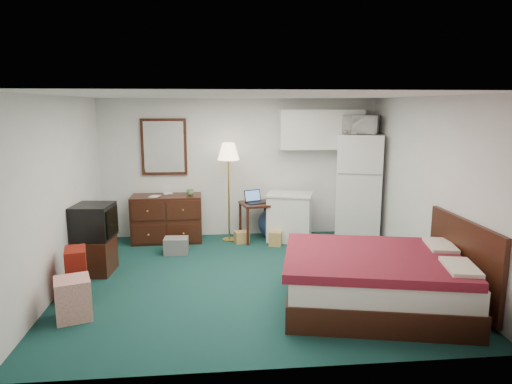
{
  "coord_description": "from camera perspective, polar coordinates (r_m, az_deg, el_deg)",
  "views": [
    {
      "loc": [
        -0.51,
        -6.01,
        2.37
      ],
      "look_at": [
        0.12,
        0.46,
        1.14
      ],
      "focal_mm": 32.0,
      "sensor_mm": 36.0,
      "label": 1
    }
  ],
  "objects": [
    {
      "name": "floor",
      "position": [
        6.48,
        -0.68,
        -10.71
      ],
      "size": [
        5.0,
        4.5,
        0.01
      ],
      "primitive_type": "cube",
      "color": "#0F413F",
      "rests_on": "ground"
    },
    {
      "name": "ceiling",
      "position": [
        6.03,
        -0.74,
        11.98
      ],
      "size": [
        5.0,
        4.5,
        0.01
      ],
      "primitive_type": "cube",
      "color": "silver",
      "rests_on": "walls"
    },
    {
      "name": "walls",
      "position": [
        6.14,
        -0.71,
        0.22
      ],
      "size": [
        5.01,
        4.51,
        2.5
      ],
      "color": "silver",
      "rests_on": "floor"
    },
    {
      "name": "mirror",
      "position": [
        8.3,
        -11.42,
        5.56
      ],
      "size": [
        0.8,
        0.06,
        1.0
      ],
      "primitive_type": null,
      "color": "white",
      "rests_on": "walls"
    },
    {
      "name": "upper_cabinets",
      "position": [
        8.33,
        8.11,
        7.75
      ],
      "size": [
        1.5,
        0.35,
        0.7
      ],
      "primitive_type": null,
      "color": "white",
      "rests_on": "walls"
    },
    {
      "name": "headboard",
      "position": [
        6.04,
        24.46,
        -7.79
      ],
      "size": [
        0.06,
        1.56,
        1.0
      ],
      "primitive_type": null,
      "color": "#39140A",
      "rests_on": "walls"
    },
    {
      "name": "dresser",
      "position": [
        8.21,
        -11.06,
        -3.26
      ],
      "size": [
        1.22,
        0.57,
        0.83
      ],
      "primitive_type": null,
      "rotation": [
        0.0,
        0.0,
        0.01
      ],
      "color": "#39140A",
      "rests_on": "floor"
    },
    {
      "name": "floor_lamp",
      "position": [
        8.02,
        -3.41,
        -0.05
      ],
      "size": [
        0.46,
        0.46,
        1.74
      ],
      "primitive_type": null,
      "rotation": [
        0.0,
        0.0,
        -0.25
      ],
      "color": "gold",
      "rests_on": "floor"
    },
    {
      "name": "desk",
      "position": [
        8.13,
        0.1,
        -3.71
      ],
      "size": [
        0.64,
        0.64,
        0.68
      ],
      "primitive_type": null,
      "rotation": [
        0.0,
        0.0,
        0.21
      ],
      "color": "#39140A",
      "rests_on": "floor"
    },
    {
      "name": "exercise_ball",
      "position": [
        8.31,
        2.13,
        -3.9
      ],
      "size": [
        0.54,
        0.54,
        0.54
      ],
      "primitive_type": "sphere",
      "rotation": [
        0.0,
        0.0,
        -0.01
      ],
      "color": "navy",
      "rests_on": "floor"
    },
    {
      "name": "kitchen_counter",
      "position": [
        8.15,
        4.21,
        -3.22
      ],
      "size": [
        0.88,
        0.76,
        0.81
      ],
      "primitive_type": null,
      "rotation": [
        0.0,
        0.0,
        -0.3
      ],
      "color": "white",
      "rests_on": "floor"
    },
    {
      "name": "fridge",
      "position": [
        8.44,
        12.73,
        0.71
      ],
      "size": [
        0.97,
        0.97,
        1.88
      ],
      "primitive_type": null,
      "rotation": [
        0.0,
        0.0,
        -0.32
      ],
      "color": "white",
      "rests_on": "floor"
    },
    {
      "name": "bed",
      "position": [
        5.67,
        14.7,
        -10.76
      ],
      "size": [
        2.33,
        1.99,
        0.65
      ],
      "primitive_type": null,
      "rotation": [
        0.0,
        0.0,
        -0.22
      ],
      "color": "maroon",
      "rests_on": "floor"
    },
    {
      "name": "tv_stand",
      "position": [
        7.0,
        -19.48,
        -7.54
      ],
      "size": [
        0.55,
        0.59,
        0.5
      ],
      "primitive_type": null,
      "rotation": [
        0.0,
        0.0,
        -0.1
      ],
      "color": "#39140A",
      "rests_on": "floor"
    },
    {
      "name": "suitcase",
      "position": [
        6.19,
        -21.52,
        -9.4
      ],
      "size": [
        0.33,
        0.44,
        0.63
      ],
      "primitive_type": null,
      "rotation": [
        0.0,
        0.0,
        0.25
      ],
      "color": "maroon",
      "rests_on": "floor"
    },
    {
      "name": "retail_box",
      "position": [
        5.65,
        -21.9,
        -12.26
      ],
      "size": [
        0.48,
        0.48,
        0.47
      ],
      "primitive_type": null,
      "rotation": [
        0.0,
        0.0,
        0.33
      ],
      "color": "beige",
      "rests_on": "floor"
    },
    {
      "name": "file_bin",
      "position": [
        7.56,
        -9.94,
        -6.63
      ],
      "size": [
        0.39,
        0.3,
        0.27
      ],
      "primitive_type": null,
      "rotation": [
        0.0,
        0.0,
        -0.04
      ],
      "color": "slate",
      "rests_on": "floor"
    },
    {
      "name": "cardboard_box_a",
      "position": [
        8.05,
        -1.81,
        -5.64
      ],
      "size": [
        0.28,
        0.25,
        0.2
      ],
      "primitive_type": null,
      "rotation": [
        0.0,
        0.0,
        0.22
      ],
      "color": "#AB824A",
      "rests_on": "floor"
    },
    {
      "name": "cardboard_box_b",
      "position": [
        7.91,
        2.47,
        -5.78
      ],
      "size": [
        0.27,
        0.29,
        0.25
      ],
      "primitive_type": null,
      "rotation": [
        0.0,
        0.0,
        -0.28
      ],
      "color": "#AB824A",
      "rests_on": "floor"
    },
    {
      "name": "laptop",
      "position": [
        8.0,
        -0.06,
        -0.65
      ],
      "size": [
        0.39,
        0.36,
        0.22
      ],
      "primitive_type": null,
      "rotation": [
        0.0,
        0.0,
        0.41
      ],
      "color": "black",
      "rests_on": "desk"
    },
    {
      "name": "crt_tv",
      "position": [
        6.91,
        -19.65,
        -3.5
      ],
      "size": [
        0.6,
        0.63,
        0.49
      ],
      "primitive_type": null,
      "rotation": [
        0.0,
        0.0,
        -0.11
      ],
      "color": "black",
      "rests_on": "tv_stand"
    },
    {
      "name": "microwave",
      "position": [
        8.34,
        13.03,
        8.49
      ],
      "size": [
        0.69,
        0.58,
        0.41
      ],
      "primitive_type": "imported",
      "rotation": [
        0.0,
        0.0,
        -0.49
      ],
      "color": "white",
      "rests_on": "fridge"
    },
    {
      "name": "book_a",
      "position": [
        8.04,
        -13.09,
        0.15
      ],
      "size": [
        0.15,
        0.06,
        0.21
      ],
      "primitive_type": "imported",
      "rotation": [
        0.0,
        0.0,
        -0.28
      ],
      "color": "#AB824A",
      "rests_on": "dresser"
    },
    {
      "name": "book_b",
      "position": [
        8.23,
        -11.52,
        0.45
      ],
      "size": [
        0.16,
        0.05,
        0.21
      ],
      "primitive_type": "imported",
      "rotation": [
        0.0,
        0.0,
        0.18
      ],
      "color": "#AB824A",
      "rests_on": "dresser"
    },
    {
      "name": "mug",
      "position": [
        8.03,
        -8.22,
        0.02
      ],
      "size": [
        0.14,
        0.11,
        0.13
      ],
      "primitive_type": "imported",
      "rotation": [
        0.0,
        0.0,
        0.04
      ],
      "color": "#4D773E",
      "rests_on": "dresser"
    }
  ]
}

